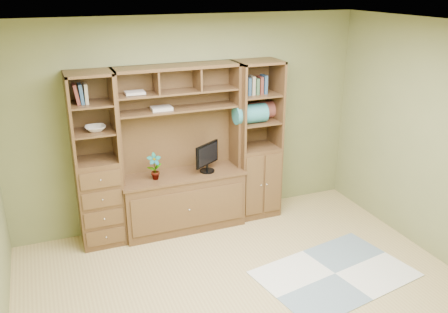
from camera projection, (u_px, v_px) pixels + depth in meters
name	position (u px, v px, depth m)	size (l,w,h in m)	color
room	(260.00, 181.00, 4.18)	(4.60, 4.10, 2.64)	tan
center_hutch	(181.00, 152.00, 5.71)	(1.54, 0.53, 2.05)	#4D321B
left_tower	(96.00, 162.00, 5.40)	(0.50, 0.45, 2.05)	#4D321B
right_tower	(257.00, 141.00, 6.10)	(0.55, 0.45, 2.05)	#4D321B
rug	(335.00, 274.00, 5.09)	(1.59, 1.06, 0.01)	#AAB0AF
monitor	(207.00, 152.00, 5.80)	(0.42, 0.18, 0.51)	black
orchid	(155.00, 167.00, 5.61)	(0.17, 0.12, 0.33)	#9D4635
magazines	(161.00, 108.00, 5.53)	(0.24, 0.18, 0.04)	#B5A89A
bowl	(95.00, 128.00, 5.27)	(0.23, 0.23, 0.06)	white
blanket_teal	(250.00, 114.00, 5.88)	(0.41, 0.24, 0.24)	#2C7375
blanket_red	(262.00, 110.00, 6.07)	(0.39, 0.22, 0.22)	brown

